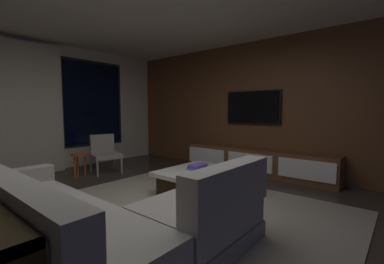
# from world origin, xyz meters

# --- Properties ---
(floor) EXTENTS (9.20, 9.20, 0.00)m
(floor) POSITION_xyz_m (0.00, 0.00, 0.00)
(floor) COLOR #332B26
(back_wall_with_window) EXTENTS (6.60, 0.30, 2.70)m
(back_wall_with_window) POSITION_xyz_m (-0.06, 3.62, 1.34)
(back_wall_with_window) COLOR beige
(back_wall_with_window) RESTS_ON floor
(media_wall) EXTENTS (0.12, 7.80, 2.70)m
(media_wall) POSITION_xyz_m (3.06, 0.00, 1.35)
(media_wall) COLOR brown
(media_wall) RESTS_ON floor
(area_rug) EXTENTS (3.20, 3.80, 0.01)m
(area_rug) POSITION_xyz_m (0.35, -0.10, 0.01)
(area_rug) COLOR gray
(area_rug) RESTS_ON floor
(sectional_couch) EXTENTS (1.98, 2.50, 0.82)m
(sectional_couch) POSITION_xyz_m (-0.84, -0.15, 0.29)
(sectional_couch) COLOR gray
(sectional_couch) RESTS_ON floor
(coffee_table) EXTENTS (1.16, 1.16, 0.36)m
(coffee_table) POSITION_xyz_m (1.12, 0.14, 0.19)
(coffee_table) COLOR black
(coffee_table) RESTS_ON floor
(book_stack_on_coffee_table) EXTENTS (0.31, 0.22, 0.08)m
(book_stack_on_coffee_table) POSITION_xyz_m (1.16, 0.28, 0.40)
(book_stack_on_coffee_table) COLOR #54779B
(book_stack_on_coffee_table) RESTS_ON coffee_table
(accent_chair_near_window) EXTENTS (0.67, 0.68, 0.78)m
(accent_chair_near_window) POSITION_xyz_m (0.95, 2.59, 0.43)
(accent_chair_near_window) COLOR #B2ADA0
(accent_chair_near_window) RESTS_ON floor
(side_stool) EXTENTS (0.32, 0.32, 0.46)m
(side_stool) POSITION_xyz_m (0.40, 2.56, 0.37)
(side_stool) COLOR #BF4C1E
(side_stool) RESTS_ON floor
(media_console) EXTENTS (0.46, 3.10, 0.52)m
(media_console) POSITION_xyz_m (2.77, 0.05, 0.25)
(media_console) COLOR brown
(media_console) RESTS_ON floor
(mounted_tv) EXTENTS (0.05, 1.18, 0.68)m
(mounted_tv) POSITION_xyz_m (2.95, 0.25, 1.35)
(mounted_tv) COLOR black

